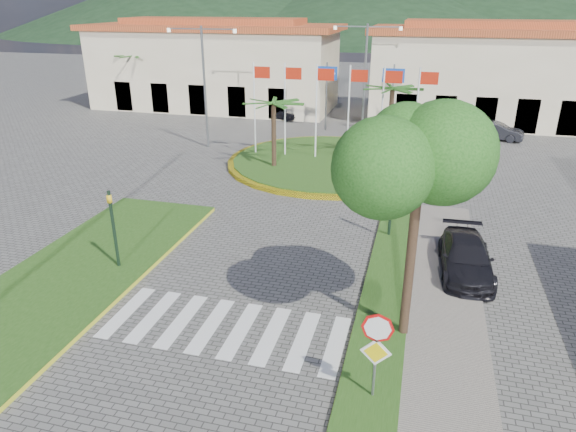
% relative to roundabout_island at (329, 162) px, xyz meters
% --- Properties ---
extents(ground, '(160.00, 160.00, 0.00)m').
position_rel_roundabout_island_xyz_m(ground, '(-0.00, -22.00, -0.17)').
color(ground, '#585653').
rests_on(ground, ground).
extents(sidewalk_right, '(4.00, 28.00, 0.15)m').
position_rel_roundabout_island_xyz_m(sidewalk_right, '(6.00, -20.00, -0.10)').
color(sidewalk_right, gray).
rests_on(sidewalk_right, ground).
extents(verge_right, '(1.60, 28.00, 0.18)m').
position_rel_roundabout_island_xyz_m(verge_right, '(4.80, -20.00, -0.08)').
color(verge_right, '#244C15').
rests_on(verge_right, ground).
extents(median_left, '(5.00, 14.00, 0.18)m').
position_rel_roundabout_island_xyz_m(median_left, '(-6.50, -16.00, -0.08)').
color(median_left, '#244C15').
rests_on(median_left, ground).
extents(crosswalk, '(8.00, 3.00, 0.01)m').
position_rel_roundabout_island_xyz_m(crosswalk, '(-0.00, -18.00, -0.17)').
color(crosswalk, silver).
rests_on(crosswalk, ground).
extents(roundabout_island, '(12.70, 12.70, 6.00)m').
position_rel_roundabout_island_xyz_m(roundabout_island, '(0.00, 0.00, 0.00)').
color(roundabout_island, yellow).
rests_on(roundabout_island, ground).
extents(stop_sign, '(0.80, 0.11, 2.65)m').
position_rel_roundabout_island_xyz_m(stop_sign, '(4.90, -20.04, 1.62)').
color(stop_sign, slate).
rests_on(stop_sign, ground).
extents(deciduous_tree, '(3.60, 3.60, 6.80)m').
position_rel_roundabout_island_xyz_m(deciduous_tree, '(5.50, -17.00, 5.00)').
color(deciduous_tree, black).
rests_on(deciduous_tree, ground).
extents(traffic_light_left, '(0.15, 0.18, 3.20)m').
position_rel_roundabout_island_xyz_m(traffic_light_left, '(-5.20, -15.50, 1.77)').
color(traffic_light_left, black).
rests_on(traffic_light_left, ground).
extents(traffic_light_right, '(0.15, 0.18, 3.20)m').
position_rel_roundabout_island_xyz_m(traffic_light_right, '(4.50, -10.00, 1.77)').
color(traffic_light_right, black).
rests_on(traffic_light_right, ground).
extents(traffic_light_far, '(0.18, 0.15, 3.20)m').
position_rel_roundabout_island_xyz_m(traffic_light_far, '(8.00, 4.00, 1.77)').
color(traffic_light_far, black).
rests_on(traffic_light_far, ground).
extents(direction_sign_west, '(1.60, 0.14, 5.20)m').
position_rel_roundabout_island_xyz_m(direction_sign_west, '(-2.00, 8.97, 3.36)').
color(direction_sign_west, slate).
rests_on(direction_sign_west, ground).
extents(direction_sign_east, '(1.60, 0.14, 5.20)m').
position_rel_roundabout_island_xyz_m(direction_sign_east, '(3.00, 8.97, 3.36)').
color(direction_sign_east, slate).
rests_on(direction_sign_east, ground).
extents(street_lamp_centre, '(4.80, 0.16, 8.00)m').
position_rel_roundabout_island_xyz_m(street_lamp_centre, '(1.00, 8.00, 4.32)').
color(street_lamp_centre, slate).
rests_on(street_lamp_centre, ground).
extents(street_lamp_west, '(4.80, 0.16, 8.00)m').
position_rel_roundabout_island_xyz_m(street_lamp_west, '(-9.00, 2.00, 4.32)').
color(street_lamp_west, slate).
rests_on(street_lamp_west, ground).
extents(building_left, '(23.32, 9.54, 8.05)m').
position_rel_roundabout_island_xyz_m(building_left, '(-14.00, 16.00, 3.73)').
color(building_left, beige).
rests_on(building_left, ground).
extents(building_right, '(19.08, 9.54, 8.05)m').
position_rel_roundabout_island_xyz_m(building_right, '(10.00, 16.00, 3.73)').
color(building_right, beige).
rests_on(building_right, ground).
extents(hill_near_back, '(110.00, 110.00, 16.00)m').
position_rel_roundabout_island_xyz_m(hill_near_back, '(-10.00, 108.00, 7.83)').
color(hill_near_back, black).
rests_on(hill_near_back, ground).
extents(white_van, '(4.17, 3.12, 1.05)m').
position_rel_roundabout_island_xyz_m(white_van, '(-7.70, 13.35, 0.35)').
color(white_van, silver).
rests_on(white_van, ground).
extents(car_dark_a, '(3.66, 2.36, 1.16)m').
position_rel_roundabout_island_xyz_m(car_dark_a, '(-6.68, 12.09, 0.41)').
color(car_dark_a, black).
rests_on(car_dark_a, ground).
extents(car_dark_b, '(4.09, 2.20, 1.28)m').
position_rel_roundabout_island_xyz_m(car_dark_b, '(10.67, 9.34, 0.47)').
color(car_dark_b, black).
rests_on(car_dark_b, ground).
extents(car_side_right, '(2.02, 4.54, 1.29)m').
position_rel_roundabout_island_xyz_m(car_side_right, '(7.50, -12.38, 0.47)').
color(car_side_right, black).
rests_on(car_side_right, ground).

